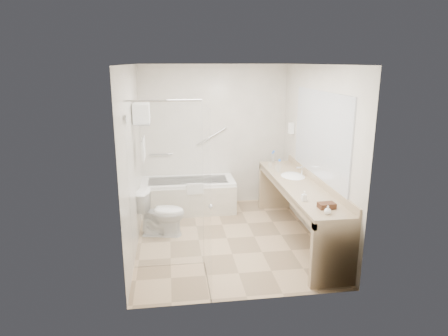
{
  "coord_description": "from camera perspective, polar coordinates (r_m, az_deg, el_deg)",
  "views": [
    {
      "loc": [
        -0.79,
        -5.39,
        2.54
      ],
      "look_at": [
        0.0,
        0.3,
        1.0
      ],
      "focal_mm": 32.0,
      "sensor_mm": 36.0,
      "label": 1
    }
  ],
  "objects": [
    {
      "name": "water_bottle_mid",
      "position": [
        6.91,
        6.95,
        1.44
      ],
      "size": [
        0.06,
        0.06,
        0.18
      ],
      "rotation": [
        0.0,
        0.0,
        -0.25
      ],
      "color": "silver",
      "rests_on": "vanity_counter"
    },
    {
      "name": "hairdryer_unit",
      "position": [
        6.85,
        9.59,
        5.63
      ],
      "size": [
        0.08,
        0.1,
        0.18
      ],
      "primitive_type": "cube",
      "color": "white",
      "rests_on": "wall_right"
    },
    {
      "name": "floor",
      "position": [
        6.01,
        0.4,
        -9.99
      ],
      "size": [
        3.2,
        3.2,
        0.0
      ],
      "primitive_type": "plane",
      "color": "tan",
      "rests_on": "ground"
    },
    {
      "name": "soap_bottle_b",
      "position": [
        4.72,
        14.6,
        -5.94
      ],
      "size": [
        0.11,
        0.12,
        0.08
      ],
      "primitive_type": "imported",
      "rotation": [
        0.0,
        0.0,
        0.29
      ],
      "color": "white",
      "rests_on": "vanity_counter"
    },
    {
      "name": "wall_front",
      "position": [
        4.08,
        3.68,
        -3.44
      ],
      "size": [
        2.6,
        0.1,
        2.5
      ],
      "primitive_type": "cube",
      "color": "beige",
      "rests_on": "ground"
    },
    {
      "name": "sink",
      "position": [
        6.18,
        9.8,
        -1.38
      ],
      "size": [
        0.4,
        0.52,
        0.14
      ],
      "primitive_type": "ellipsoid",
      "color": "white",
      "rests_on": "vanity_counter"
    },
    {
      "name": "wall_back",
      "position": [
        7.15,
        -1.44,
        4.6
      ],
      "size": [
        2.6,
        0.1,
        2.5
      ],
      "primitive_type": "cube",
      "color": "beige",
      "rests_on": "ground"
    },
    {
      "name": "wall_left",
      "position": [
        5.57,
        -12.94,
        1.22
      ],
      "size": [
        0.1,
        3.2,
        2.5
      ],
      "primitive_type": "cube",
      "color": "beige",
      "rests_on": "ground"
    },
    {
      "name": "mirror",
      "position": [
        5.73,
        13.57,
        4.63
      ],
      "size": [
        0.02,
        2.0,
        1.2
      ],
      "primitive_type": "cube",
      "color": "#B6BAC3",
      "rests_on": "wall_right"
    },
    {
      "name": "water_bottle_left",
      "position": [
        6.27,
        7.91,
        0.17
      ],
      "size": [
        0.07,
        0.07,
        0.22
      ],
      "rotation": [
        0.0,
        0.0,
        0.17
      ],
      "color": "silver",
      "rests_on": "vanity_counter"
    },
    {
      "name": "ceiling",
      "position": [
        5.45,
        0.45,
        14.58
      ],
      "size": [
        2.6,
        3.2,
        0.1
      ],
      "primitive_type": "cube",
      "color": "silver",
      "rests_on": "wall_back"
    },
    {
      "name": "amenity_basket",
      "position": [
        4.91,
        14.45,
        -5.21
      ],
      "size": [
        0.21,
        0.14,
        0.07
      ],
      "primitive_type": "cube",
      "rotation": [
        0.0,
        0.0,
        0.06
      ],
      "color": "#442718",
      "rests_on": "vanity_counter"
    },
    {
      "name": "toilet",
      "position": [
        6.08,
        -8.93,
        -6.37
      ],
      "size": [
        0.77,
        0.53,
        0.69
      ],
      "primitive_type": "imported",
      "rotation": [
        0.0,
        0.0,
        1.37
      ],
      "color": "white",
      "rests_on": "floor"
    },
    {
      "name": "soap_bottle_a",
      "position": [
        5.09,
        11.35,
        -4.33
      ],
      "size": [
        0.07,
        0.13,
        0.06
      ],
      "primitive_type": "imported",
      "rotation": [
        0.0,
        0.0,
        0.07
      ],
      "color": "white",
      "rests_on": "vanity_counter"
    },
    {
      "name": "wall_right",
      "position": [
        5.93,
        12.97,
        2.04
      ],
      "size": [
        0.1,
        3.2,
        2.5
      ],
      "primitive_type": "cube",
      "color": "beige",
      "rests_on": "ground"
    },
    {
      "name": "grab_bar_short",
      "position": [
        7.13,
        -8.99,
        1.93
      ],
      "size": [
        0.4,
        0.03,
        0.03
      ],
      "primitive_type": "cylinder",
      "rotation": [
        0.0,
        1.57,
        0.0
      ],
      "color": "silver",
      "rests_on": "wall_back"
    },
    {
      "name": "drinking_glass_near",
      "position": [
        6.4,
        7.55,
        -0.01
      ],
      "size": [
        0.1,
        0.1,
        0.09
      ],
      "primitive_type": "cylinder",
      "rotation": [
        0.0,
        0.0,
        0.4
      ],
      "color": "silver",
      "rests_on": "vanity_counter"
    },
    {
      "name": "vanity_counter",
      "position": [
        5.86,
        10.61,
        -4.17
      ],
      "size": [
        0.55,
        2.7,
        0.95
      ],
      "color": "tan",
      "rests_on": "floor"
    },
    {
      "name": "bathtub",
      "position": [
        7.01,
        -5.12,
        -3.9
      ],
      "size": [
        1.6,
        0.73,
        0.59
      ],
      "color": "white",
      "rests_on": "floor"
    },
    {
      "name": "shower_enclosure",
      "position": [
        4.71,
        -5.57,
        -3.32
      ],
      "size": [
        0.96,
        0.91,
        2.11
      ],
      "color": "silver",
      "rests_on": "floor"
    },
    {
      "name": "faucet",
      "position": [
        6.2,
        11.12,
        -0.35
      ],
      "size": [
        0.03,
        0.03,
        0.14
      ],
      "primitive_type": "cylinder",
      "color": "silver",
      "rests_on": "vanity_counter"
    },
    {
      "name": "water_bottle_right",
      "position": [
        6.91,
        7.08,
        1.55
      ],
      "size": [
        0.07,
        0.07,
        0.21
      ],
      "rotation": [
        0.0,
        0.0,
        0.43
      ],
      "color": "silver",
      "rests_on": "vanity_counter"
    },
    {
      "name": "grab_bar_long",
      "position": [
        7.11,
        -1.8,
        4.54
      ],
      "size": [
        0.53,
        0.03,
        0.33
      ],
      "primitive_type": "cylinder",
      "rotation": [
        0.0,
        1.05,
        0.0
      ],
      "color": "silver",
      "rests_on": "wall_back"
    },
    {
      "name": "towel_shelf",
      "position": [
        5.81,
        -11.66,
        6.91
      ],
      "size": [
        0.24,
        0.55,
        0.81
      ],
      "color": "silver",
      "rests_on": "wall_left"
    },
    {
      "name": "drinking_glass_far",
      "position": [
        6.57,
        6.62,
        0.34
      ],
      "size": [
        0.08,
        0.08,
        0.08
      ],
      "primitive_type": "cylinder",
      "rotation": [
        0.0,
        0.0,
        -0.32
      ],
      "color": "silver",
      "rests_on": "vanity_counter"
    }
  ]
}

